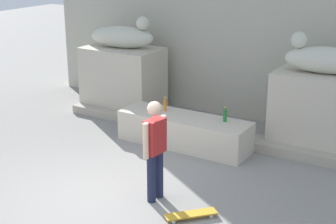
{
  "coord_description": "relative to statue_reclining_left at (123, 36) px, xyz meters",
  "views": [
    {
      "loc": [
        4.73,
        -5.68,
        3.99
      ],
      "look_at": [
        0.29,
        1.67,
        1.1
      ],
      "focal_mm": 54.19,
      "sensor_mm": 36.0,
      "label": 1
    }
  ],
  "objects": [
    {
      "name": "stair_step",
      "position": [
        2.39,
        -0.6,
        -1.76
      ],
      "size": [
        6.72,
        0.5,
        0.2
      ],
      "primitive_type": "cube",
      "color": "#A9A08F",
      "rests_on": "ground_plane"
    },
    {
      "name": "ground_plane",
      "position": [
        2.39,
        -4.05,
        -1.86
      ],
      "size": [
        40.0,
        40.0,
        0.0
      ],
      "primitive_type": "plane",
      "color": "gray"
    },
    {
      "name": "statue_reclining_right",
      "position": [
        4.77,
        -0.01,
        0.0
      ],
      "size": [
        1.67,
        0.82,
        0.78
      ],
      "rotation": [
        0.0,
        0.0,
        3.31
      ],
      "color": "beige",
      "rests_on": "pedestal_right"
    },
    {
      "name": "skateboard",
      "position": [
        3.91,
        -3.74,
        -1.79
      ],
      "size": [
        0.69,
        0.72,
        0.08
      ],
      "rotation": [
        0.0,
        0.0,
        3.96
      ],
      "color": "gold",
      "rests_on": "ground_plane"
    },
    {
      "name": "bottle_orange",
      "position": [
        1.86,
        -1.14,
        -1.1
      ],
      "size": [
        0.06,
        0.06,
        0.3
      ],
      "color": "orange",
      "rests_on": "ledge_block"
    },
    {
      "name": "pedestal_right",
      "position": [
        4.81,
        -0.01,
        -1.07
      ],
      "size": [
        1.87,
        1.15,
        1.58
      ],
      "primitive_type": "cube",
      "color": "beige",
      "rests_on": "ground_plane"
    },
    {
      "name": "ledge_block",
      "position": [
        2.39,
        -1.25,
        -1.54
      ],
      "size": [
        2.76,
        0.84,
        0.63
      ],
      "primitive_type": "cube",
      "color": "beige",
      "rests_on": "ground_plane"
    },
    {
      "name": "bottle_green",
      "position": [
        3.22,
        -1.1,
        -1.11
      ],
      "size": [
        0.07,
        0.07,
        0.3
      ],
      "color": "#1E722D",
      "rests_on": "ledge_block"
    },
    {
      "name": "statue_reclining_left",
      "position": [
        0.0,
        0.0,
        0.0
      ],
      "size": [
        1.68,
        0.87,
        0.78
      ],
      "rotation": [
        0.0,
        0.0,
        0.2
      ],
      "color": "beige",
      "rests_on": "pedestal_left"
    },
    {
      "name": "skater",
      "position": [
        3.12,
        -3.5,
        -0.94
      ],
      "size": [
        0.24,
        0.54,
        1.67
      ],
      "rotation": [
        0.0,
        0.0,
        4.61
      ],
      "color": "#1E233F",
      "rests_on": "ground_plane"
    },
    {
      "name": "pedestal_left",
      "position": [
        -0.04,
        -0.01,
        -1.07
      ],
      "size": [
        1.87,
        1.15,
        1.58
      ],
      "primitive_type": "cube",
      "color": "beige",
      "rests_on": "ground_plane"
    }
  ]
}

